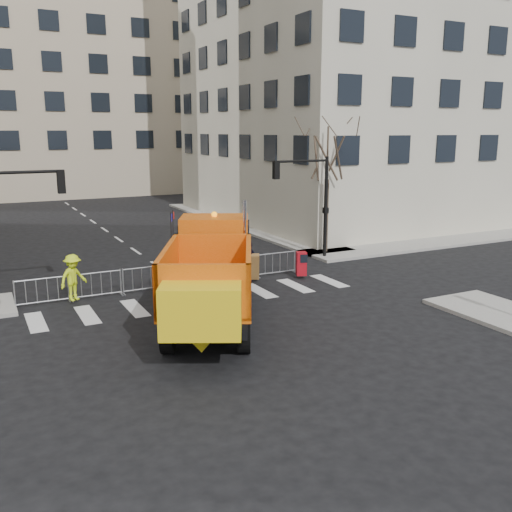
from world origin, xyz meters
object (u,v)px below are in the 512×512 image
worker (73,277)px  newspaper_box (301,264)px  cop_a (209,269)px  plow_truck (211,273)px  cop_c (249,262)px  cop_b (238,261)px

worker → newspaper_box: 10.10m
cop_a → plow_truck: bearing=31.0°
plow_truck → worker: (-3.91, 4.71, -0.80)m
plow_truck → worker: size_ratio=5.97×
cop_a → cop_c: size_ratio=0.88×
cop_a → newspaper_box: size_ratio=1.51×
cop_c → worker: bearing=-38.5°
cop_a → cop_b: (1.40, 0.00, 0.18)m
plow_truck → newspaper_box: 7.47m
cop_b → newspaper_box: cop_b is taller
cop_a → cop_c: (1.94, 0.00, 0.11)m
plow_truck → cop_c: plow_truck is taller
worker → newspaper_box: worker is taller
plow_truck → cop_b: size_ratio=5.43×
plow_truck → cop_c: (3.73, 4.56, -0.93)m
newspaper_box → cop_b: bearing=-169.6°
cop_a → worker: worker is taller
plow_truck → worker: plow_truck is taller
cop_b → newspaper_box: bearing=165.5°
cop_b → newspaper_box: size_ratio=1.85×
cop_c → newspaper_box: (2.44, -0.50, -0.24)m
plow_truck → newspaper_box: plow_truck is taller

